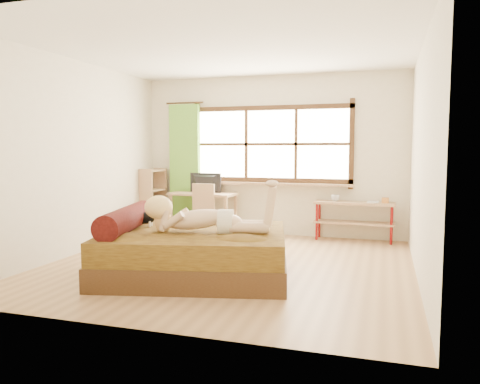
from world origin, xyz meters
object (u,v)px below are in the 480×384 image
(woman, at_px, (206,205))
(chair, at_px, (201,208))
(desk, at_px, (203,198))
(kitten, at_px, (144,216))
(bed, at_px, (191,251))
(pipe_shelf, at_px, (355,212))
(bookshelf, at_px, (153,200))

(woman, bearing_deg, chair, 100.54)
(woman, distance_m, desk, 2.79)
(desk, bearing_deg, kitten, -80.71)
(woman, height_order, kitten, woman)
(bed, relative_size, pipe_shelf, 1.91)
(bed, distance_m, bookshelf, 3.11)
(kitten, relative_size, pipe_shelf, 0.25)
(bookshelf, bearing_deg, desk, 7.58)
(bed, height_order, woman, woman)
(desk, height_order, chair, chair)
(desk, xyz_separation_m, bookshelf, (-0.95, -0.02, -0.05))
(kitten, bearing_deg, chair, 79.45)
(kitten, xyz_separation_m, pipe_shelf, (2.37, 2.54, -0.19))
(woman, xyz_separation_m, chair, (-0.95, 2.20, -0.34))
(woman, bearing_deg, desk, 99.54)
(bed, xyz_separation_m, chair, (-0.75, 2.16, 0.21))
(kitten, distance_m, chair, 2.06)
(desk, bearing_deg, pipe_shelf, 7.46)
(pipe_shelf, bearing_deg, woman, -116.84)
(bookshelf, bearing_deg, bed, -47.67)
(chair, xyz_separation_m, pipe_shelf, (2.45, 0.49, -0.04))
(woman, height_order, chair, woman)
(chair, height_order, bookshelf, bookshelf)
(woman, xyz_separation_m, pipe_shelf, (1.50, 2.69, -0.38))
(kitten, bearing_deg, woman, -22.67)
(bed, relative_size, chair, 2.70)
(chair, bearing_deg, pipe_shelf, 16.04)
(woman, xyz_separation_m, kitten, (-0.87, 0.15, -0.19))
(kitten, relative_size, desk, 0.27)
(bookshelf, bearing_deg, woman, -45.19)
(kitten, bearing_deg, bookshelf, 102.45)
(kitten, bearing_deg, pipe_shelf, 34.13)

